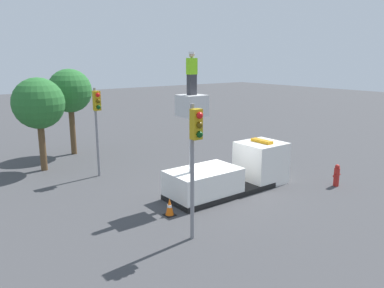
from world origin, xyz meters
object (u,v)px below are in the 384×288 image
Objects in this scene: bucket_truck at (231,172)px; fire_hydrant at (337,175)px; traffic_light_pole at (195,146)px; tree_left_bg at (70,91)px; traffic_cone_rear at (170,207)px; worker at (192,73)px; tree_right_bg at (39,104)px; traffic_light_across at (97,115)px.

fire_hydrant is at bearing -29.87° from bucket_truck.
tree_left_bg is (0.94, 14.43, 0.74)m from traffic_light_pole.
traffic_light_pole is 3.82m from traffic_cone_rear.
fire_hydrant is (6.97, -2.67, -5.05)m from worker.
worker is 0.34× the size of tree_right_bg.
bucket_truck is 4.04m from traffic_cone_rear.
traffic_light_across is (-4.07, 5.83, 2.42)m from bucket_truck.
traffic_light_across is 7.16m from traffic_cone_rear.
traffic_light_pole is 4.29× the size of fire_hydrant.
traffic_light_across is at bearing -55.92° from tree_right_bg.
tree_left_bg is (-1.15, 11.48, -1.47)m from worker.
traffic_light_pole is 8.77m from traffic_light_across.
worker is at bearing 159.00° from fire_hydrant.
fire_hydrant reaches higher than traffic_cone_rear.
traffic_light_across is (-1.76, 5.83, -2.24)m from worker.
worker is 1.57× the size of fire_hydrant.
traffic_cone_rear is at bearing -88.80° from traffic_light_across.
bucket_truck is 12.41m from tree_left_bg.
traffic_cone_rear is at bearing 78.63° from traffic_light_pole.
traffic_light_across is 6.50× the size of traffic_cone_rear.
traffic_cone_rear is 12.74m from tree_left_bg.
traffic_light_pole is at bearing -81.64° from tree_right_bg.
traffic_cone_rear is at bearing -170.36° from bucket_truck.
traffic_light_pole is 0.86× the size of tree_left_bg.
bucket_truck is at bearing 150.13° from fire_hydrant.
worker reaches higher than tree_left_bg.
tree_right_bg reaches higher than bucket_truck.
bucket_truck is 1.35× the size of traffic_light_pole.
tree_left_bg is at bearing 83.79° from traffic_light_across.
tree_left_bg is at bearing 87.74° from traffic_cone_rear.
traffic_light_pole is at bearing -93.71° from tree_left_bg.
tree_right_bg is at bearing 102.95° from traffic_cone_rear.
worker is 5.53m from traffic_cone_rear.
traffic_light_pole is (-2.08, -2.94, -2.21)m from worker.
tree_right_bg is at bearing -135.56° from tree_left_bg.
bucket_truck is at bearing -55.34° from tree_right_bg.
traffic_light_across is at bearing -96.21° from tree_left_bg.
worker is 9.01m from fire_hydrant.
worker is 4.23m from traffic_light_pole.
traffic_cone_rear is (-8.59, 2.01, -0.20)m from fire_hydrant.
bucket_truck is 7.51m from traffic_light_across.
traffic_light_pole reaches higher than traffic_cone_rear.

